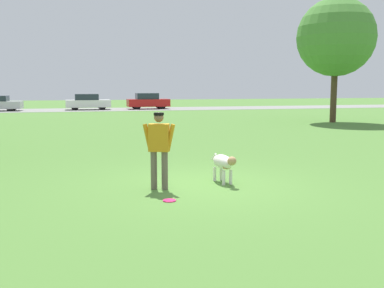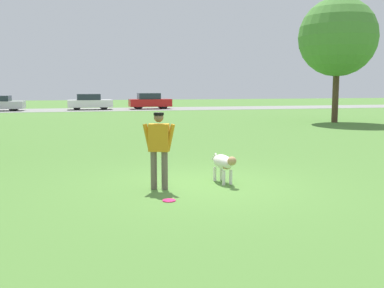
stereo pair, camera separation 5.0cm
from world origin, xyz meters
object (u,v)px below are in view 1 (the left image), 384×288
object	(u,v)px
frisbee	(169,201)
parked_car_white	(88,102)
dog	(224,163)
parked_car_red	(148,101)
person	(159,145)
tree_far_right	(336,37)

from	to	relation	value
frisbee	parked_car_white	size ratio (longest dim) A/B	0.06
dog	parked_car_red	world-z (taller)	parked_car_red
person	frisbee	distance (m)	1.35
parked_car_red	person	bearing A→B (deg)	-99.76
tree_far_right	parked_car_red	distance (m)	19.93
dog	parked_car_red	size ratio (longest dim) A/B	0.28
frisbee	parked_car_white	distance (m)	33.13
person	dog	bearing A→B (deg)	30.20
parked_car_white	parked_car_red	bearing A→B (deg)	-1.16
person	parked_car_red	xyz separation A→B (m)	(4.56, 32.16, -0.22)
frisbee	parked_car_red	world-z (taller)	parked_car_red
dog	person	bearing A→B (deg)	-88.57
person	parked_car_red	size ratio (longest dim) A/B	0.41
person	tree_far_right	world-z (taller)	tree_far_right
frisbee	parked_car_white	xyz separation A→B (m)	(-0.84, 33.11, 0.68)
person	parked_car_white	size ratio (longest dim) A/B	0.40
dog	tree_far_right	xyz separation A→B (m)	(11.37, 14.25, 4.42)
parked_car_red	parked_car_white	bearing A→B (deg)	178.69
person	parked_car_red	distance (m)	32.48
dog	frisbee	bearing A→B (deg)	-57.90
tree_far_right	parked_car_red	bearing A→B (deg)	115.11
frisbee	parked_car_white	bearing A→B (deg)	91.46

